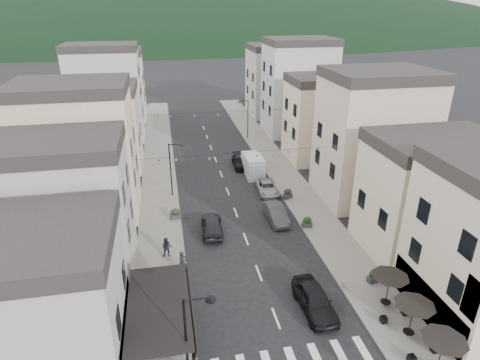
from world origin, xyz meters
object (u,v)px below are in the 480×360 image
(parked_car_d, at_px, (240,162))
(delivery_van, at_px, (253,165))
(parked_car_b, at_px, (276,213))
(parked_car_a, at_px, (315,300))
(pedestrian_a, at_px, (183,263))
(pedestrian_b, at_px, (167,247))
(parked_car_c, at_px, (267,188))
(parked_car_e, at_px, (212,225))

(parked_car_d, xyz_separation_m, delivery_van, (1.04, -2.70, 0.54))
(parked_car_b, distance_m, delivery_van, 11.53)
(parked_car_a, height_order, pedestrian_a, pedestrian_a)
(delivery_van, height_order, pedestrian_b, delivery_van)
(delivery_van, bearing_deg, parked_car_b, -91.17)
(parked_car_b, height_order, pedestrian_b, pedestrian_b)
(delivery_van, xyz_separation_m, pedestrian_a, (-9.64, -18.28, -0.12))
(parked_car_d, relative_size, pedestrian_b, 2.58)
(pedestrian_b, bearing_deg, parked_car_c, 53.16)
(pedestrian_a, distance_m, pedestrian_b, 2.72)
(parked_car_c, relative_size, delivery_van, 0.90)
(parked_car_a, height_order, parked_car_b, parked_car_a)
(parked_car_d, bearing_deg, pedestrian_a, -110.86)
(parked_car_c, xyz_separation_m, parked_car_d, (-1.43, 8.14, 0.02))
(parked_car_b, distance_m, pedestrian_a, 11.53)
(parked_car_a, xyz_separation_m, parked_car_d, (0.00, 26.62, -0.18))
(parked_car_b, distance_m, parked_car_e, 6.42)
(parked_car_b, distance_m, pedestrian_b, 11.32)
(parked_car_b, relative_size, delivery_van, 0.88)
(parked_car_a, relative_size, parked_car_c, 1.07)
(parked_car_d, height_order, delivery_van, delivery_van)
(parked_car_c, xyz_separation_m, pedestrian_b, (-11.17, -10.37, 0.36))
(parked_car_e, bearing_deg, parked_car_d, -106.31)
(parked_car_c, height_order, delivery_van, delivery_van)
(parked_car_a, distance_m, parked_car_d, 26.62)
(parked_car_b, xyz_separation_m, pedestrian_a, (-9.33, -6.77, 0.33))
(pedestrian_a, bearing_deg, parked_car_e, 28.77)
(parked_car_c, height_order, pedestrian_b, pedestrian_b)
(parked_car_b, relative_size, parked_car_e, 0.98)
(parked_car_c, distance_m, pedestrian_a, 16.30)
(parked_car_c, distance_m, delivery_van, 5.48)
(parked_car_d, xyz_separation_m, pedestrian_a, (-8.60, -20.99, 0.42))
(parked_car_c, bearing_deg, parked_car_b, -93.71)
(parked_car_d, distance_m, pedestrian_b, 20.93)
(parked_car_c, distance_m, parked_car_d, 8.27)
(parked_car_b, bearing_deg, parked_car_d, 91.60)
(delivery_van, height_order, pedestrian_a, delivery_van)
(parked_car_a, relative_size, pedestrian_a, 2.56)
(parked_car_a, bearing_deg, parked_car_c, 83.34)
(parked_car_a, distance_m, pedestrian_a, 10.28)
(parked_car_c, bearing_deg, delivery_van, 96.85)
(pedestrian_b, bearing_deg, parked_car_b, 32.59)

